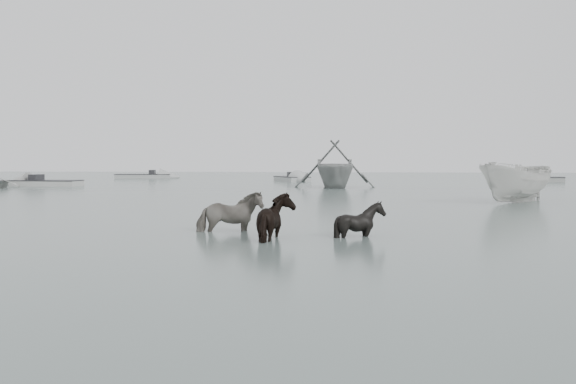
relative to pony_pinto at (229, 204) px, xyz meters
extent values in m
plane|color=#54645D|center=(0.85, -2.63, -0.67)|extent=(140.00, 140.00, 0.00)
imported|color=black|center=(0.00, 0.00, 0.00)|extent=(1.73, 1.18, 1.34)
imported|color=black|center=(1.33, -1.24, 0.01)|extent=(1.58, 1.69, 1.36)
imported|color=black|center=(3.12, -0.65, -0.09)|extent=(1.23, 1.14, 1.16)
imported|color=#999B99|center=(1.78, 23.84, 0.84)|extent=(5.49, 6.20, 3.03)
imported|color=silver|center=(9.47, 11.37, 0.21)|extent=(4.31, 4.52, 1.76)
camera|label=1|loc=(3.01, -15.16, 1.10)|focal=40.00mm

